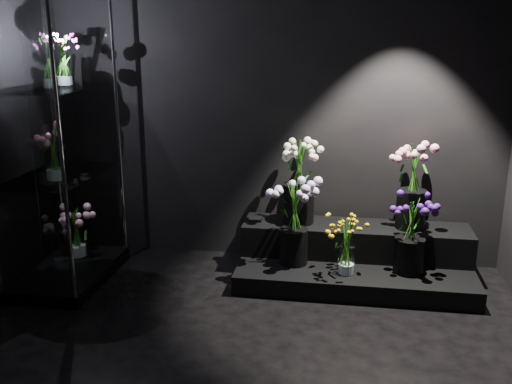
# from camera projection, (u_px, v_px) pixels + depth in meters

# --- Properties ---
(floor) EXTENTS (4.00, 4.00, 0.00)m
(floor) POSITION_uv_depth(u_px,v_px,m) (233.00, 378.00, 3.49)
(floor) COLOR black
(floor) RESTS_ON ground
(wall_back) EXTENTS (4.00, 0.00, 4.00)m
(wall_back) POSITION_uv_depth(u_px,v_px,m) (276.00, 106.00, 5.00)
(wall_back) COLOR black
(wall_back) RESTS_ON floor
(wall_front) EXTENTS (4.00, 0.00, 4.00)m
(wall_front) POSITION_uv_depth(u_px,v_px,m) (43.00, 352.00, 1.20)
(wall_front) COLOR black
(wall_front) RESTS_ON floor
(display_riser) EXTENTS (1.94, 0.86, 0.43)m
(display_riser) POSITION_uv_depth(u_px,v_px,m) (355.00, 257.00, 4.86)
(display_riser) COLOR black
(display_riser) RESTS_ON floor
(display_case) EXTENTS (0.65, 1.08, 2.37)m
(display_case) POSITION_uv_depth(u_px,v_px,m) (57.00, 142.00, 4.55)
(display_case) COLOR black
(display_case) RESTS_ON floor
(bouquet_orange_bells) EXTENTS (0.28, 0.28, 0.47)m
(bouquet_orange_bells) POSITION_uv_depth(u_px,v_px,m) (347.00, 245.00, 4.52)
(bouquet_orange_bells) COLOR white
(bouquet_orange_bells) RESTS_ON display_riser
(bouquet_lilac) EXTENTS (0.40, 0.40, 0.71)m
(bouquet_lilac) POSITION_uv_depth(u_px,v_px,m) (294.00, 216.00, 4.67)
(bouquet_lilac) COLOR black
(bouquet_lilac) RESTS_ON display_riser
(bouquet_purple) EXTENTS (0.36, 0.36, 0.62)m
(bouquet_purple) POSITION_uv_depth(u_px,v_px,m) (411.00, 231.00, 4.52)
(bouquet_purple) COLOR black
(bouquet_purple) RESTS_ON display_riser
(bouquet_cream_roses) EXTENTS (0.45, 0.45, 0.73)m
(bouquet_cream_roses) POSITION_uv_depth(u_px,v_px,m) (299.00, 177.00, 4.87)
(bouquet_cream_roses) COLOR black
(bouquet_cream_roses) RESTS_ON display_riser
(bouquet_pink_roses) EXTENTS (0.45, 0.45, 0.73)m
(bouquet_pink_roses) POSITION_uv_depth(u_px,v_px,m) (413.00, 179.00, 4.72)
(bouquet_pink_roses) COLOR black
(bouquet_pink_roses) RESTS_ON display_riser
(bouquet_case_pink) EXTENTS (0.37, 0.37, 0.43)m
(bouquet_case_pink) POSITION_uv_depth(u_px,v_px,m) (54.00, 151.00, 4.39)
(bouquet_case_pink) COLOR white
(bouquet_case_pink) RESTS_ON display_case
(bouquet_case_magenta) EXTENTS (0.26, 0.26, 0.39)m
(bouquet_case_magenta) POSITION_uv_depth(u_px,v_px,m) (63.00, 60.00, 4.49)
(bouquet_case_magenta) COLOR white
(bouquet_case_magenta) RESTS_ON display_case
(bouquet_case_base_pink) EXTENTS (0.36, 0.36, 0.43)m
(bouquet_case_base_pink) POSITION_uv_depth(u_px,v_px,m) (76.00, 231.00, 5.02)
(bouquet_case_base_pink) COLOR white
(bouquet_case_base_pink) RESTS_ON display_case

